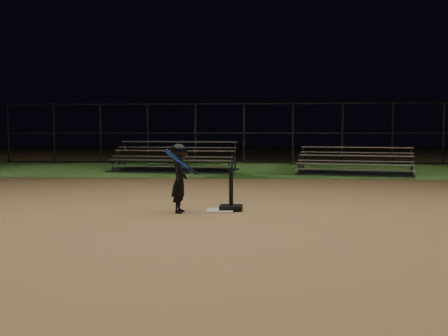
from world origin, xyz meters
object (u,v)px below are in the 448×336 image
(home_plate, at_px, (220,210))
(child_batter, at_px, (179,176))
(bleacher_right, at_px, (355,169))
(batting_tee, at_px, (231,202))
(bleacher_left, at_px, (174,165))

(home_plate, relative_size, child_batter, 0.40)
(child_batter, xyz_separation_m, bleacher_right, (4.22, 7.90, -0.43))
(batting_tee, bearing_deg, bleacher_right, 65.96)
(home_plate, xyz_separation_m, bleacher_right, (3.57, 7.70, 0.16))
(bleacher_left, bearing_deg, home_plate, -69.15)
(home_plate, distance_m, bleacher_right, 8.49)
(batting_tee, relative_size, bleacher_left, 0.17)
(batting_tee, relative_size, child_batter, 0.62)
(child_batter, distance_m, bleacher_right, 8.97)
(bleacher_left, distance_m, bleacher_right, 5.80)
(batting_tee, bearing_deg, child_batter, -159.91)
(home_plate, distance_m, child_batter, 0.90)
(batting_tee, xyz_separation_m, bleacher_left, (-2.35, 8.46, 0.06))
(batting_tee, xyz_separation_m, bleacher_right, (3.39, 7.60, 0.03))
(home_plate, height_order, batting_tee, batting_tee)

